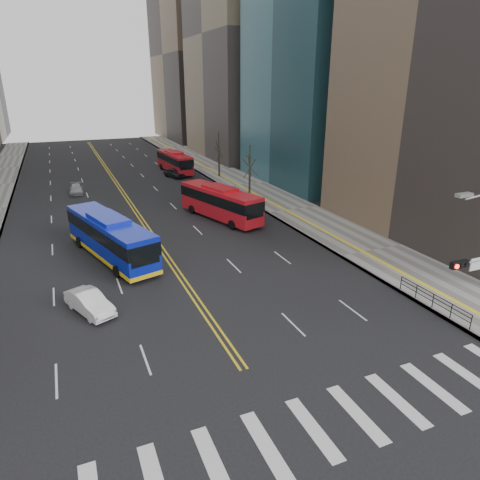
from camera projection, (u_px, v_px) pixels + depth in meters
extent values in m
plane|color=black|center=(290.00, 437.00, 18.58)|extent=(220.00, 220.00, 0.00)
cube|color=slate|center=(245.00, 185.00, 63.81)|extent=(7.00, 130.00, 0.15)
cube|color=silver|center=(213.00, 463.00, 17.28)|extent=(0.70, 4.00, 0.01)
cube|color=silver|center=(266.00, 445.00, 18.15)|extent=(0.70, 4.00, 0.01)
cube|color=silver|center=(313.00, 429.00, 19.01)|extent=(0.70, 4.00, 0.01)
cube|color=silver|center=(357.00, 413.00, 19.88)|extent=(0.70, 4.00, 0.01)
cube|color=silver|center=(397.00, 400.00, 20.74)|extent=(0.70, 4.00, 0.01)
cube|color=silver|center=(433.00, 387.00, 21.61)|extent=(0.70, 4.00, 0.01)
cube|color=silver|center=(467.00, 375.00, 22.47)|extent=(0.70, 4.00, 0.01)
cube|color=gold|center=(114.00, 182.00, 65.99)|extent=(0.15, 100.00, 0.01)
cube|color=gold|center=(117.00, 181.00, 66.14)|extent=(0.15, 100.00, 0.01)
cube|color=#7D6E56|center=(251.00, 35.00, 82.86)|extent=(20.00, 26.00, 46.00)
cube|color=brown|center=(197.00, 55.00, 110.82)|extent=(18.00, 30.00, 42.00)
cube|color=black|center=(459.00, 264.00, 22.42)|extent=(1.10, 0.28, 0.38)
cylinder|color=#FF190C|center=(457.00, 267.00, 22.15)|extent=(0.24, 0.08, 0.24)
cylinder|color=black|center=(462.00, 265.00, 22.28)|extent=(0.24, 0.08, 0.24)
cylinder|color=black|center=(467.00, 264.00, 22.41)|extent=(0.24, 0.08, 0.24)
cube|color=white|center=(476.00, 264.00, 22.97)|extent=(0.90, 0.06, 0.70)
cube|color=#999993|center=(464.00, 195.00, 20.88)|extent=(0.90, 0.35, 0.18)
cube|color=black|center=(434.00, 294.00, 28.59)|extent=(0.04, 6.00, 0.04)
cylinder|color=black|center=(471.00, 322.00, 26.18)|extent=(0.06, 0.06, 1.00)
cylinder|color=black|center=(451.00, 311.00, 27.47)|extent=(0.06, 0.06, 1.00)
cylinder|color=black|center=(433.00, 301.00, 28.77)|extent=(0.06, 0.06, 1.00)
cylinder|color=black|center=(416.00, 291.00, 30.06)|extent=(0.06, 0.06, 1.00)
cylinder|color=black|center=(401.00, 283.00, 31.36)|extent=(0.06, 0.06, 1.00)
cylinder|color=#2C241B|center=(250.00, 181.00, 58.36)|extent=(0.28, 0.28, 3.50)
cylinder|color=#2C241B|center=(219.00, 165.00, 68.68)|extent=(0.28, 0.28, 3.75)
cube|color=#0B1DAE|center=(110.00, 237.00, 36.91)|extent=(6.22, 13.36, 3.15)
cube|color=black|center=(109.00, 230.00, 36.71)|extent=(6.28, 13.40, 1.12)
cube|color=#0B1DAE|center=(108.00, 218.00, 36.33)|extent=(3.36, 5.01, 0.40)
cube|color=yellow|center=(112.00, 252.00, 37.39)|extent=(6.28, 13.40, 0.35)
cylinder|color=black|center=(117.00, 272.00, 33.54)|extent=(0.56, 1.04, 1.00)
cylinder|color=black|center=(148.00, 263.00, 35.15)|extent=(0.56, 1.04, 1.00)
cylinder|color=black|center=(79.00, 242.00, 39.67)|extent=(0.56, 1.04, 1.00)
cylinder|color=black|center=(108.00, 236.00, 41.27)|extent=(0.56, 1.04, 1.00)
cube|color=red|center=(220.00, 203.00, 47.55)|extent=(5.93, 11.98, 3.06)
cube|color=black|center=(220.00, 197.00, 47.35)|extent=(5.99, 12.01, 1.09)
cube|color=red|center=(220.00, 188.00, 46.98)|extent=(3.22, 4.54, 0.40)
cylinder|color=black|center=(232.00, 225.00, 44.53)|extent=(0.58, 1.04, 1.00)
cylinder|color=black|center=(251.00, 220.00, 46.12)|extent=(0.58, 1.04, 1.00)
cylinder|color=black|center=(192.00, 209.00, 49.93)|extent=(0.58, 1.04, 1.00)
cylinder|color=black|center=(210.00, 205.00, 51.53)|extent=(0.58, 1.04, 1.00)
cube|color=red|center=(175.00, 162.00, 72.27)|extent=(3.44, 11.34, 2.90)
cube|color=black|center=(174.00, 158.00, 72.07)|extent=(3.50, 11.36, 1.04)
cube|color=red|center=(174.00, 153.00, 71.73)|extent=(2.34, 4.06, 0.40)
cylinder|color=black|center=(175.00, 174.00, 69.20)|extent=(0.38, 1.02, 1.00)
cylinder|color=black|center=(190.00, 172.00, 70.30)|extent=(0.38, 1.02, 1.00)
cylinder|color=black|center=(161.00, 167.00, 75.14)|extent=(0.38, 1.02, 1.00)
cylinder|color=black|center=(175.00, 165.00, 76.24)|extent=(0.38, 1.02, 1.00)
imported|color=white|center=(89.00, 303.00, 28.40)|extent=(3.16, 4.63, 1.44)
imported|color=black|center=(174.00, 173.00, 68.66)|extent=(3.04, 4.65, 1.47)
imported|color=#9B9A9F|center=(76.00, 189.00, 58.83)|extent=(1.93, 4.31, 1.23)
imported|color=black|center=(174.00, 159.00, 81.09)|extent=(3.65, 5.21, 1.32)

